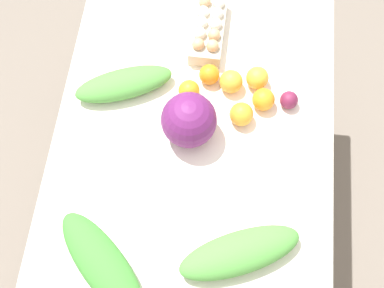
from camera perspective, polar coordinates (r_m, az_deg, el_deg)
ground_plane at (r=2.46m, az=0.00°, el=-7.50°), size 8.00×8.00×0.00m
dining_table at (r=1.85m, az=0.00°, el=-1.49°), size 1.37×0.93×0.75m
cabbage_purple at (r=1.70m, az=-0.33°, el=2.56°), size 0.18×0.18×0.18m
egg_carton at (r=1.96m, az=1.76°, el=12.25°), size 0.28×0.12×0.09m
greens_bunch_chard at (r=1.61m, az=5.12°, el=-11.47°), size 0.27×0.39×0.08m
greens_bunch_dandelion at (r=1.63m, az=-9.54°, el=-12.57°), size 0.37×0.36×0.07m
greens_bunch_scallion at (r=1.85m, az=-7.28°, el=6.37°), size 0.23×0.36×0.08m
beet_root at (r=1.84m, az=10.30°, el=4.63°), size 0.06×0.06×0.06m
orange_0 at (r=1.78m, az=5.28°, el=3.18°), size 0.08×0.08×0.08m
orange_1 at (r=1.84m, az=4.19°, el=6.67°), size 0.08×0.08×0.08m
orange_2 at (r=1.82m, az=-0.32°, el=5.72°), size 0.07×0.07×0.07m
orange_3 at (r=1.82m, az=7.63°, el=4.72°), size 0.08×0.08×0.08m
orange_4 at (r=1.86m, az=6.98°, el=7.03°), size 0.08×0.08×0.08m
orange_5 at (r=1.85m, az=1.86°, el=7.42°), size 0.07×0.07×0.07m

